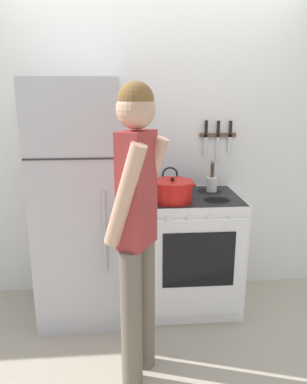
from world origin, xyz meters
name	(u,v)px	position (x,y,z in m)	size (l,w,h in m)	color
ground_plane	(151,285)	(0.00, 0.00, 0.00)	(14.00, 14.00, 0.00)	#B2A893
wall_back	(151,148)	(0.00, 0.03, 1.27)	(10.00, 0.06, 2.55)	silver
refrigerator	(81,203)	(-0.56, -0.35, 0.91)	(0.64, 0.73, 1.83)	#B7BABF
stove_range	(191,251)	(0.30, -0.34, 0.48)	(0.76, 0.67, 0.94)	white
dutch_oven_pot	(172,191)	(0.13, -0.44, 1.02)	(0.35, 0.31, 0.18)	red
tea_kettle	(170,185)	(0.14, -0.19, 1.00)	(0.21, 0.16, 0.21)	silver
utensil_jar	(212,183)	(0.49, -0.18, 1.01)	(0.08, 0.08, 0.27)	silver
person	(137,221)	(-0.16, -1.11, 1.02)	(0.41, 0.44, 1.79)	#6B6051
wall_knife_strip	(218,134)	(0.56, -0.02, 1.39)	(0.31, 0.03, 0.36)	brown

